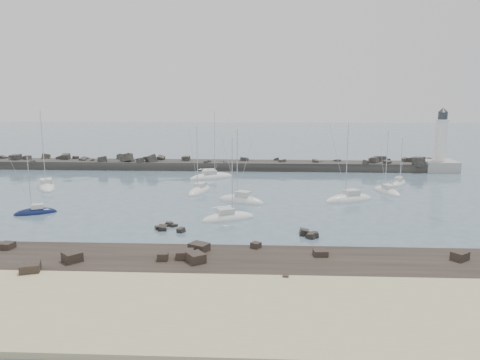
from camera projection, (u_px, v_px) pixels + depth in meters
name	position (u px, v px, depth m)	size (l,w,h in m)	color
ground	(209.00, 211.00, 68.73)	(400.00, 400.00, 0.00)	#4B6475
sand_strip	(163.00, 313.00, 37.33)	(140.00, 14.00, 1.00)	beige
rock_shelf	(184.00, 266.00, 47.15)	(140.00, 12.20, 1.68)	black
rock_cluster_near	(169.00, 228.00, 60.26)	(4.26, 4.02, 1.26)	black
rock_cluster_far	(309.00, 235.00, 56.75)	(2.38, 2.94, 1.21)	black
breakwater	(193.00, 167.00, 106.34)	(115.00, 8.07, 5.29)	#292724
lighthouse	(439.00, 157.00, 103.24)	(7.00, 7.00, 14.60)	#989994
sailboat_1	(46.00, 187.00, 85.62)	(7.21, 9.85, 15.09)	white
sailboat_2	(36.00, 213.00, 67.41)	(6.01, 4.14, 9.41)	#0F1840
sailboat_3	(211.00, 177.00, 95.01)	(9.57, 6.96, 14.64)	white
sailboat_4	(241.00, 201.00, 74.51)	(8.18, 5.33, 12.68)	white
sailboat_5	(199.00, 191.00, 81.93)	(4.56, 8.19, 12.45)	white
sailboat_6	(228.00, 218.00, 64.45)	(7.95, 5.43, 12.24)	white
sailboat_7	(349.00, 200.00, 75.48)	(8.94, 5.88, 13.71)	white
sailboat_8	(387.00, 192.00, 81.42)	(4.57, 7.62, 11.61)	white
sailboat_10	(399.00, 184.00, 88.48)	(4.84, 5.98, 9.71)	white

